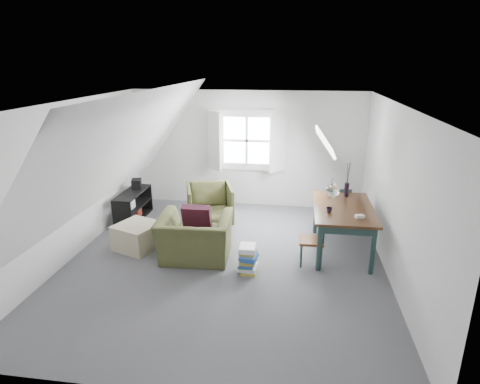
% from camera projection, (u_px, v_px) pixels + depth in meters
% --- Properties ---
extents(floor, '(5.50, 5.50, 0.00)m').
position_uv_depth(floor, '(225.00, 261.00, 6.47)').
color(floor, '#4F4F53').
rests_on(floor, ground).
extents(ceiling, '(5.50, 5.50, 0.00)m').
position_uv_depth(ceiling, '(223.00, 104.00, 5.69)').
color(ceiling, white).
rests_on(ceiling, wall_back).
extents(wall_back, '(5.00, 0.00, 5.00)m').
position_uv_depth(wall_back, '(247.00, 149.00, 8.67)').
color(wall_back, silver).
rests_on(wall_back, ground).
extents(wall_front, '(5.00, 0.00, 5.00)m').
position_uv_depth(wall_front, '(168.00, 282.00, 3.50)').
color(wall_front, silver).
rests_on(wall_front, ground).
extents(wall_left, '(0.00, 5.50, 5.50)m').
position_uv_depth(wall_left, '(71.00, 181.00, 6.42)').
color(wall_left, silver).
rests_on(wall_left, ground).
extents(wall_right, '(0.00, 5.50, 5.50)m').
position_uv_depth(wall_right, '(396.00, 195.00, 5.75)').
color(wall_right, silver).
rests_on(wall_right, ground).
extents(slope_left, '(3.19, 5.50, 4.48)m').
position_uv_depth(slope_left, '(124.00, 150.00, 6.13)').
color(slope_left, white).
rests_on(slope_left, wall_left).
extents(slope_right, '(3.19, 5.50, 4.48)m').
position_uv_depth(slope_right, '(331.00, 157.00, 5.71)').
color(slope_right, white).
rests_on(slope_right, wall_right).
extents(dormer_window, '(1.71, 0.35, 1.30)m').
position_uv_depth(dormer_window, '(247.00, 141.00, 8.53)').
color(dormer_window, white).
rests_on(dormer_window, wall_back).
extents(skylight, '(0.35, 0.75, 0.47)m').
position_uv_depth(skylight, '(325.00, 142.00, 6.94)').
color(skylight, white).
rests_on(skylight, slope_right).
extents(armchair_near, '(1.18, 1.04, 0.73)m').
position_uv_depth(armchair_near, '(196.00, 258.00, 6.57)').
color(armchair_near, '#424624').
rests_on(armchair_near, floor).
extents(armchair_far, '(1.08, 1.09, 0.80)m').
position_uv_depth(armchair_far, '(210.00, 224.00, 7.96)').
color(armchair_far, '#424624').
rests_on(armchair_far, floor).
extents(throw_pillow, '(0.47, 0.28, 0.48)m').
position_uv_depth(throw_pillow, '(197.00, 218.00, 6.51)').
color(throw_pillow, '#3C1020').
rests_on(throw_pillow, armchair_near).
extents(ottoman, '(0.85, 0.85, 0.44)m').
position_uv_depth(ottoman, '(138.00, 236.00, 6.87)').
color(ottoman, tan).
rests_on(ottoman, floor).
extents(dining_table, '(0.96, 1.60, 0.80)m').
position_uv_depth(dining_table, '(343.00, 213.00, 6.60)').
color(dining_table, '#362012').
rests_on(dining_table, floor).
extents(demijohn, '(0.24, 0.24, 0.34)m').
position_uv_depth(demijohn, '(332.00, 190.00, 6.97)').
color(demijohn, silver).
rests_on(demijohn, dining_table).
extents(vase_twigs, '(0.08, 0.09, 0.62)m').
position_uv_depth(vase_twigs, '(347.00, 189.00, 7.03)').
color(vase_twigs, black).
rests_on(vase_twigs, dining_table).
extents(cup, '(0.10, 0.10, 0.09)m').
position_uv_depth(cup, '(329.00, 213.00, 6.32)').
color(cup, black).
rests_on(cup, dining_table).
extents(paper_box, '(0.15, 0.12, 0.04)m').
position_uv_depth(paper_box, '(360.00, 216.00, 6.11)').
color(paper_box, white).
rests_on(paper_box, dining_table).
extents(dining_chair_far, '(0.40, 0.40, 0.86)m').
position_uv_depth(dining_chair_far, '(339.00, 207.00, 7.55)').
color(dining_chair_far, brown).
rests_on(dining_chair_far, floor).
extents(dining_chair_near, '(0.37, 0.37, 0.79)m').
position_uv_depth(dining_chair_near, '(314.00, 240.00, 6.27)').
color(dining_chair_near, brown).
rests_on(dining_chair_near, floor).
extents(media_shelf, '(0.38, 1.14, 0.58)m').
position_uv_depth(media_shelf, '(133.00, 208.00, 8.07)').
color(media_shelf, black).
rests_on(media_shelf, floor).
extents(electronics_box, '(0.25, 0.30, 0.21)m').
position_uv_depth(electronics_box, '(137.00, 184.00, 8.22)').
color(electronics_box, black).
rests_on(electronics_box, media_shelf).
extents(magazine_stack, '(0.32, 0.38, 0.42)m').
position_uv_depth(magazine_stack, '(248.00, 259.00, 6.09)').
color(magazine_stack, '#B29933').
rests_on(magazine_stack, floor).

